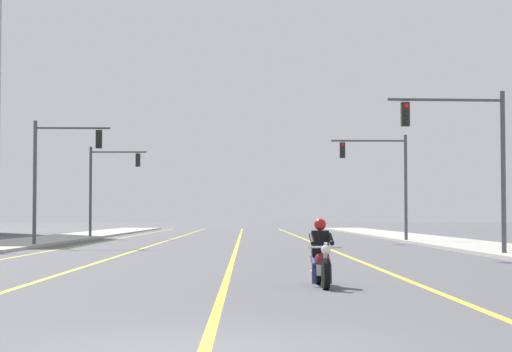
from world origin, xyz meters
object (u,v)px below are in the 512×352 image
motorcycle_with_rider (321,259)px  traffic_signal_near_left (56,165)px  traffic_signal_mid_left (106,179)px  traffic_signal_near_right (470,147)px  traffic_signal_mid_right (384,172)px

motorcycle_with_rider → traffic_signal_near_left: 27.66m
motorcycle_with_rider → traffic_signal_near_left: traffic_signal_near_left is taller
traffic_signal_near_left → traffic_signal_mid_left: (-0.13, 16.83, 0.01)m
traffic_signal_near_right → traffic_signal_mid_right: same height
motorcycle_with_rider → traffic_signal_near_right: bearing=64.6°
traffic_signal_mid_left → traffic_signal_near_left: bearing=-89.6°
traffic_signal_near_right → traffic_signal_mid_right: bearing=91.2°
motorcycle_with_rider → traffic_signal_mid_left: size_ratio=0.35×
traffic_signal_near_left → traffic_signal_mid_left: bearing=90.4°
motorcycle_with_rider → traffic_signal_mid_right: traffic_signal_mid_right is taller
traffic_signal_near_left → traffic_signal_mid_left: 16.83m
motorcycle_with_rider → traffic_signal_near_left: (-10.97, 25.16, 3.44)m
motorcycle_with_rider → traffic_signal_near_left: size_ratio=0.35×
traffic_signal_near_right → traffic_signal_mid_left: size_ratio=1.00×
traffic_signal_near_right → traffic_signal_near_left: same height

